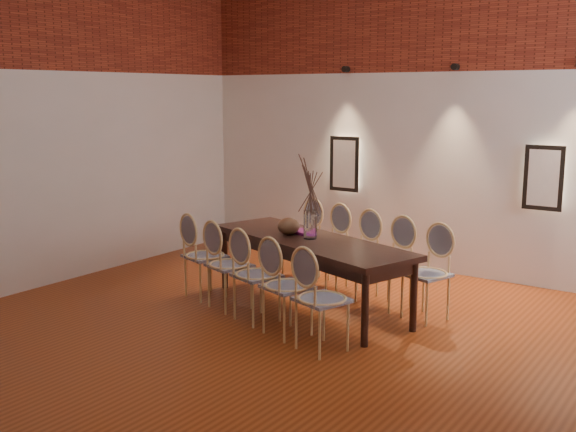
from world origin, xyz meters
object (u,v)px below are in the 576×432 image
Objects in this scene: dining_table at (310,273)px; chair_far_a at (301,240)px; chair_near_b at (230,265)px; book at (303,232)px; chair_near_e at (322,299)px; chair_far_b at (328,247)px; chair_far_e at (426,274)px; chair_near_d at (287,286)px; chair_far_c at (357,255)px; chair_far_d at (390,264)px; chair_near_c at (257,275)px; chair_near_a at (205,256)px; vase at (310,224)px; bowl at (289,226)px.

chair_far_a reaches higher than dining_table.
book is at bearing 72.39° from chair_near_b.
chair_far_b is (-1.02, 1.75, 0.00)m from chair_near_e.
chair_near_d is at bearing 69.88° from chair_far_e.
chair_near_e and chair_far_a have the same top height.
chair_near_b reaches higher than dining_table.
chair_far_e is (0.41, 1.30, 0.00)m from chair_near_e.
chair_far_e is (0.95, -0.30, 0.00)m from chair_far_c.
chair_near_b is 1.00× the size of chair_far_d.
chair_far_b is 1.00× the size of chair_far_c.
chair_near_c is 1.00× the size of chair_far_b.
chair_near_e is (1.90, -0.60, 0.00)m from chair_near_a.
chair_near_e is 1.28m from vase.
dining_table is at bearing -39.67° from book.
chair_near_d is at bearing 126.22° from chair_far_b.
chair_near_a is at bearing -145.68° from dining_table.
bowl is (0.45, -0.91, 0.37)m from chair_far_a.
chair_near_d is 2.02m from chair_far_a.
chair_near_a is 3.92× the size of bowl.
chair_far_d is at bearing 42.30° from chair_near_a.
chair_near_d is at bearing 0.00° from chair_near_b.
chair_near_d is 1.08m from bowl.
dining_table is at bearing 34.32° from chair_far_e.
bowl is at bearing 42.15° from chair_near_a.
chair_far_e is 1.28m from vase.
chair_near_b is 1.00× the size of chair_far_b.
chair_near_e is 2.02m from chair_far_b.
dining_table is 2.65× the size of chair_near_d.
chair_far_d is 1.00× the size of chair_far_e.
bowl is at bearing -125.72° from book.
dining_table is 2.65× the size of chair_near_a.
dining_table is 1.21m from chair_far_e.
chair_near_e is 1.69m from chair_far_c.
chair_near_b is 1.45m from chair_far_c.
chair_far_a is at bearing 145.68° from dining_table.
chair_far_d is at bearing 53.78° from dining_table.
chair_far_b is 0.84m from bowl.
vase reaches higher than dining_table.
chair_far_e is at bearing 180.00° from chair_far_b.
chair_near_a is 1.50m from chair_near_d.
chair_near_d is 1.00× the size of chair_near_e.
chair_near_c is at bearing -0.00° from chair_near_b.
chair_far_a and chair_far_e have the same top height.
chair_far_d is 1.14m from bowl.
vase is at bearing 34.21° from chair_near_a.
chair_near_e is (0.48, -0.15, 0.00)m from chair_near_d.
bowl is at bearing 141.72° from chair_near_d.
chair_far_a is at bearing -0.00° from chair_far_d.
chair_far_b is at bearing -0.00° from chair_far_e.
bowl reaches higher than book.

